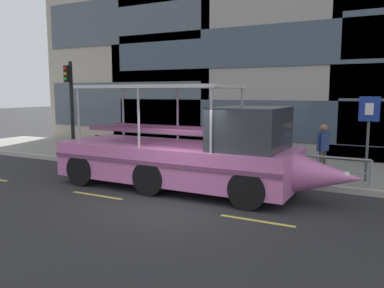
# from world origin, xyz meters

# --- Properties ---
(ground_plane) EXTENTS (120.00, 120.00, 0.00)m
(ground_plane) POSITION_xyz_m (0.00, 0.00, 0.00)
(ground_plane) COLOR #2B2B2D
(sidewalk) EXTENTS (32.00, 4.80, 0.18)m
(sidewalk) POSITION_xyz_m (0.00, 5.60, 0.09)
(sidewalk) COLOR gray
(sidewalk) RESTS_ON ground_plane
(curb_edge) EXTENTS (32.00, 0.18, 0.18)m
(curb_edge) POSITION_xyz_m (0.00, 3.11, 0.09)
(curb_edge) COLOR #B2ADA3
(curb_edge) RESTS_ON ground_plane
(lane_centreline) EXTENTS (25.80, 0.12, 0.01)m
(lane_centreline) POSITION_xyz_m (-0.00, -0.53, 0.00)
(lane_centreline) COLOR #DBD64C
(lane_centreline) RESTS_ON ground_plane
(curb_guardrail) EXTENTS (10.76, 0.09, 0.83)m
(curb_guardrail) POSITION_xyz_m (-0.79, 3.45, 0.73)
(curb_guardrail) COLOR gray
(curb_guardrail) RESTS_ON sidewalk
(traffic_light_pole) EXTENTS (0.24, 0.46, 4.11)m
(traffic_light_pole) POSITION_xyz_m (-7.62, 3.80, 2.67)
(traffic_light_pole) COLOR black
(traffic_light_pole) RESTS_ON sidewalk
(parking_sign) EXTENTS (0.60, 0.12, 2.65)m
(parking_sign) POSITION_xyz_m (4.36, 4.16, 1.98)
(parking_sign) COLOR #4C4F54
(parking_sign) RESTS_ON sidewalk
(leaned_bicycle) EXTENTS (1.74, 0.46, 0.96)m
(leaned_bicycle) POSITION_xyz_m (-5.96, 3.84, 0.56)
(leaned_bicycle) COLOR black
(leaned_bicycle) RESTS_ON sidewalk
(duck_tour_boat) EXTENTS (9.30, 2.64, 3.18)m
(duck_tour_boat) POSITION_xyz_m (-0.33, 1.37, 1.07)
(duck_tour_boat) COLOR pink
(duck_tour_boat) RESTS_ON ground_plane
(pedestrian_near_bow) EXTENTS (0.35, 0.42, 1.75)m
(pedestrian_near_bow) POSITION_xyz_m (3.02, 4.27, 1.23)
(pedestrian_near_bow) COLOR #47423D
(pedestrian_near_bow) RESTS_ON sidewalk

